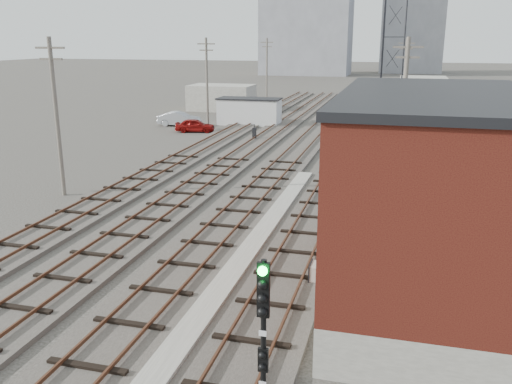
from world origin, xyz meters
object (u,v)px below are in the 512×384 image
(signal_mast, at_px, (263,333))
(site_trailer, at_px, (249,111))
(car_grey, at_px, (248,109))
(switch_stand, at_px, (254,133))
(car_red, at_px, (195,125))
(car_silver, at_px, (180,119))

(signal_mast, bearing_deg, site_trailer, 105.94)
(site_trailer, bearing_deg, car_grey, 106.51)
(car_grey, bearing_deg, switch_stand, -156.68)
(car_red, distance_m, car_grey, 13.97)
(switch_stand, distance_m, car_red, 7.42)
(car_silver, bearing_deg, site_trailer, -71.97)
(site_trailer, height_order, car_grey, site_trailer)
(switch_stand, relative_size, car_grey, 0.33)
(signal_mast, bearing_deg, switch_stand, 105.36)
(site_trailer, bearing_deg, signal_mast, -74.42)
(car_red, distance_m, car_silver, 4.38)
(signal_mast, relative_size, switch_stand, 3.19)
(signal_mast, height_order, switch_stand, signal_mast)
(car_red, relative_size, car_silver, 0.86)
(signal_mast, distance_m, site_trailer, 47.23)
(site_trailer, distance_m, car_grey, 8.25)
(car_red, bearing_deg, site_trailer, -46.07)
(site_trailer, height_order, car_red, site_trailer)
(signal_mast, relative_size, car_silver, 0.96)
(signal_mast, bearing_deg, car_red, 113.17)
(site_trailer, bearing_deg, car_silver, -158.02)
(switch_stand, xyz_separation_m, car_red, (-6.84, 2.90, 0.02))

